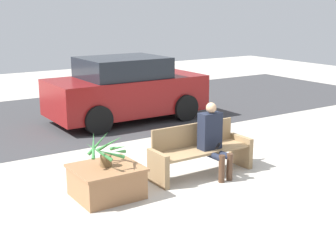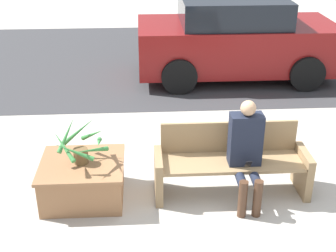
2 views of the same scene
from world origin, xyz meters
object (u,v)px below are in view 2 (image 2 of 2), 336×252
bench (231,162)px  planter_box (83,179)px  parked_car (235,39)px  potted_plant (81,146)px  person_seated (246,149)px

bench → planter_box: 1.82m
bench → parked_car: (0.83, 4.22, 0.38)m
parked_car → planter_box: bearing=-121.8°
planter_box → potted_plant: bearing=-34.4°
parked_car → person_seated: bearing=-99.0°
parked_car → bench: bearing=-101.2°
bench → person_seated: size_ratio=1.48×
person_seated → planter_box: (-1.94, 0.15, -0.42)m
potted_plant → parked_car: bearing=58.4°
person_seated → potted_plant: size_ratio=1.92×
potted_plant → planter_box: bearing=145.6°
bench → potted_plant: size_ratio=2.84×
person_seated → parked_car: bearing=81.0°
person_seated → planter_box: bearing=175.7°
planter_box → potted_plant: potted_plant is taller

